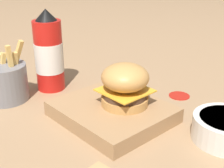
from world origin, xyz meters
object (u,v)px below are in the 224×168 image
object	(u,v)px
fries_basket	(5,82)
ketchup_bottle	(49,54)
serving_board	(112,112)
burger	(125,85)

from	to	relation	value
fries_basket	ketchup_bottle	bearing A→B (deg)	-97.28
serving_board	ketchup_bottle	xyz separation A→B (m)	(0.23, 0.01, 0.08)
serving_board	burger	xyz separation A→B (m)	(-0.02, -0.02, 0.06)
serving_board	ketchup_bottle	distance (m)	0.25
serving_board	fries_basket	xyz separation A→B (m)	(0.25, 0.13, 0.03)
burger	ketchup_bottle	xyz separation A→B (m)	(0.25, 0.03, 0.02)
burger	ketchup_bottle	distance (m)	0.25
burger	fries_basket	distance (m)	0.31
fries_basket	serving_board	bearing A→B (deg)	-152.52
burger	fries_basket	size ratio (longest dim) A/B	0.69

